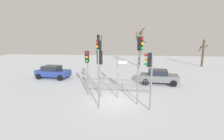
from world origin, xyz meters
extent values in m
plane|color=silver|center=(0.00, 0.00, 0.00)|extent=(60.00, 60.00, 0.00)
cylinder|color=slate|center=(-1.23, 0.72, 2.33)|extent=(0.11, 0.11, 4.67)
cube|color=black|center=(-1.31, 0.58, 4.12)|extent=(0.38, 0.34, 0.90)
sphere|color=red|center=(-1.42, 0.35, 4.42)|extent=(0.20, 0.20, 0.20)
sphere|color=orange|center=(-1.42, 0.35, 4.12)|extent=(0.20, 0.20, 0.20)
sphere|color=green|center=(-1.42, 0.35, 3.82)|extent=(0.20, 0.20, 0.20)
cylinder|color=slate|center=(2.47, -1.47, 1.98)|extent=(0.11, 0.11, 3.97)
cube|color=black|center=(2.32, -1.42, 3.42)|extent=(0.31, 0.37, 0.90)
sphere|color=red|center=(2.08, -1.34, 3.72)|extent=(0.20, 0.20, 0.20)
sphere|color=orange|center=(2.08, -1.34, 3.42)|extent=(0.20, 0.20, 0.20)
sphere|color=green|center=(2.08, -1.34, 3.12)|extent=(0.20, 0.20, 0.20)
cylinder|color=slate|center=(-1.02, -1.36, 2.03)|extent=(0.11, 0.11, 4.05)
cube|color=black|center=(-0.96, -1.20, 3.50)|extent=(0.38, 0.32, 0.90)
sphere|color=red|center=(-0.87, -0.97, 3.80)|extent=(0.20, 0.20, 0.20)
sphere|color=orange|center=(-0.87, -0.97, 3.50)|extent=(0.20, 0.20, 0.20)
sphere|color=green|center=(-0.87, -0.97, 3.20)|extent=(0.20, 0.20, 0.20)
cylinder|color=slate|center=(1.66, -0.50, 2.48)|extent=(0.11, 0.11, 4.97)
cube|color=black|center=(1.74, -0.64, 4.42)|extent=(0.39, 0.35, 0.90)
sphere|color=red|center=(1.86, -0.86, 4.72)|extent=(0.20, 0.20, 0.20)
sphere|color=orange|center=(1.86, -0.86, 4.42)|extent=(0.20, 0.20, 0.20)
sphere|color=green|center=(1.86, -0.86, 4.12)|extent=(0.20, 0.20, 0.20)
cylinder|color=slate|center=(-1.43, 2.00, 2.55)|extent=(0.11, 0.11, 5.09)
cube|color=black|center=(-1.54, 2.13, 4.54)|extent=(0.39, 0.37, 0.90)
sphere|color=red|center=(-1.69, 2.32, 4.84)|extent=(0.20, 0.20, 0.20)
sphere|color=orange|center=(-1.69, 2.32, 4.54)|extent=(0.20, 0.20, 0.20)
sphere|color=green|center=(-1.69, 2.32, 4.24)|extent=(0.20, 0.20, 0.20)
cylinder|color=slate|center=(-2.38, 1.16, 1.91)|extent=(0.11, 0.11, 3.81)
cube|color=black|center=(-2.36, 1.00, 3.26)|extent=(0.34, 0.26, 0.90)
sphere|color=red|center=(-2.32, 0.75, 3.56)|extent=(0.20, 0.20, 0.20)
sphere|color=orange|center=(-2.32, 0.75, 3.26)|extent=(0.20, 0.20, 0.20)
sphere|color=green|center=(-2.32, 0.75, 2.96)|extent=(0.20, 0.20, 0.20)
cylinder|color=slate|center=(0.12, 0.78, 1.61)|extent=(0.09, 0.09, 3.23)
cube|color=white|center=(0.52, 0.82, 2.88)|extent=(0.70, 0.10, 0.22)
cube|color=slate|center=(-0.01, 2.46, 1.05)|extent=(5.73, 0.44, 0.04)
cube|color=slate|center=(-0.01, 2.46, 0.12)|extent=(5.73, 0.44, 0.04)
cylinder|color=slate|center=(-2.78, 2.65, 0.53)|extent=(0.02, 0.02, 1.05)
cylinder|color=slate|center=(-2.60, 2.64, 0.53)|extent=(0.02, 0.02, 1.05)
cylinder|color=slate|center=(-2.42, 2.63, 0.53)|extent=(0.02, 0.02, 1.05)
cylinder|color=slate|center=(-2.24, 2.62, 0.53)|extent=(0.02, 0.02, 1.05)
cylinder|color=slate|center=(-2.06, 2.60, 0.53)|extent=(0.02, 0.02, 1.05)
cylinder|color=slate|center=(-1.89, 2.59, 0.53)|extent=(0.02, 0.02, 1.05)
cylinder|color=slate|center=(-1.71, 2.58, 0.53)|extent=(0.02, 0.02, 1.05)
cylinder|color=slate|center=(-1.53, 2.57, 0.53)|extent=(0.02, 0.02, 1.05)
cylinder|color=slate|center=(-1.35, 2.55, 0.53)|extent=(0.02, 0.02, 1.05)
cylinder|color=slate|center=(-1.17, 2.54, 0.53)|extent=(0.02, 0.02, 1.05)
cylinder|color=slate|center=(-0.99, 2.53, 0.53)|extent=(0.02, 0.02, 1.05)
cylinder|color=slate|center=(-0.81, 2.51, 0.53)|extent=(0.02, 0.02, 1.05)
cylinder|color=slate|center=(-0.63, 2.50, 0.53)|extent=(0.02, 0.02, 1.05)
cylinder|color=slate|center=(-0.45, 2.49, 0.53)|extent=(0.02, 0.02, 1.05)
cylinder|color=slate|center=(-0.28, 2.48, 0.53)|extent=(0.02, 0.02, 1.05)
cylinder|color=slate|center=(-0.10, 2.46, 0.53)|extent=(0.02, 0.02, 1.05)
cylinder|color=slate|center=(0.08, 2.45, 0.53)|extent=(0.02, 0.02, 1.05)
cylinder|color=slate|center=(0.26, 2.44, 0.53)|extent=(0.02, 0.02, 1.05)
cylinder|color=slate|center=(0.44, 2.43, 0.53)|extent=(0.02, 0.02, 1.05)
cylinder|color=slate|center=(0.62, 2.41, 0.53)|extent=(0.02, 0.02, 1.05)
cylinder|color=slate|center=(0.80, 2.40, 0.53)|extent=(0.02, 0.02, 1.05)
cylinder|color=slate|center=(0.98, 2.39, 0.53)|extent=(0.02, 0.02, 1.05)
cylinder|color=slate|center=(1.16, 2.38, 0.53)|extent=(0.02, 0.02, 1.05)
cylinder|color=slate|center=(1.33, 2.36, 0.53)|extent=(0.02, 0.02, 1.05)
cylinder|color=slate|center=(1.51, 2.35, 0.53)|extent=(0.02, 0.02, 1.05)
cylinder|color=slate|center=(1.69, 2.34, 0.53)|extent=(0.02, 0.02, 1.05)
cylinder|color=slate|center=(1.87, 2.33, 0.53)|extent=(0.02, 0.02, 1.05)
cylinder|color=slate|center=(2.05, 2.31, 0.53)|extent=(0.02, 0.02, 1.05)
cylinder|color=slate|center=(2.23, 2.30, 0.53)|extent=(0.02, 0.02, 1.05)
cylinder|color=slate|center=(2.41, 2.29, 0.53)|extent=(0.02, 0.02, 1.05)
cylinder|color=slate|center=(2.59, 2.28, 0.53)|extent=(0.02, 0.02, 1.05)
cylinder|color=slate|center=(2.77, 2.26, 0.53)|extent=(0.02, 0.02, 1.05)
cylinder|color=slate|center=(-2.87, 2.66, 0.53)|extent=(0.06, 0.06, 1.05)
cylinder|color=slate|center=(2.86, 2.26, 0.53)|extent=(0.06, 0.06, 1.05)
cube|color=navy|center=(-7.74, 6.42, 0.65)|extent=(3.99, 2.18, 0.65)
cube|color=#1E232D|center=(-7.89, 6.44, 1.20)|extent=(2.08, 1.73, 0.55)
cylinder|color=black|center=(-6.29, 7.09, 0.32)|extent=(0.66, 0.30, 0.64)
cylinder|color=black|center=(-6.52, 5.40, 0.32)|extent=(0.66, 0.30, 0.64)
cylinder|color=black|center=(-8.97, 7.44, 0.32)|extent=(0.66, 0.30, 0.64)
cylinder|color=black|center=(-9.19, 5.75, 0.32)|extent=(0.66, 0.30, 0.64)
cube|color=slate|center=(4.09, 5.25, 0.65)|extent=(3.93, 2.02, 0.65)
cube|color=#1E232D|center=(3.94, 5.26, 1.20)|extent=(2.02, 1.66, 0.55)
cylinder|color=black|center=(5.51, 5.98, 0.32)|extent=(0.66, 0.27, 0.64)
cylinder|color=black|center=(5.36, 4.29, 0.32)|extent=(0.66, 0.27, 0.64)
cylinder|color=black|center=(2.82, 6.21, 0.32)|extent=(0.66, 0.27, 0.64)
cylinder|color=black|center=(2.67, 4.52, 0.32)|extent=(0.66, 0.27, 0.64)
cylinder|color=#473828|center=(12.64, 16.41, 2.11)|extent=(0.32, 0.32, 4.23)
cylinder|color=#473828|center=(12.51, 16.90, 2.99)|extent=(1.10, 0.40, 1.38)
cylinder|color=#473828|center=(13.12, 16.40, 3.24)|extent=(0.12, 1.01, 0.62)
cylinder|color=#473828|center=(12.25, 16.61, 2.85)|extent=(0.54, 0.89, 0.64)
cylinder|color=#473828|center=(2.63, 15.80, 2.75)|extent=(0.35, 0.35, 5.49)
cylinder|color=#473828|center=(2.94, 15.78, 5.40)|extent=(0.19, 0.75, 0.94)
cylinder|color=#473828|center=(2.96, 15.10, 4.23)|extent=(1.52, 0.81, 1.17)
cylinder|color=#473828|center=(2.09, 15.74, 4.84)|extent=(0.25, 1.18, 1.20)
cylinder|color=#473828|center=(2.82, 16.35, 5.34)|extent=(1.22, 0.54, 1.60)
cylinder|color=#473828|center=(2.57, 16.31, 4.42)|extent=(1.10, 0.25, 0.88)
camera|label=1|loc=(1.01, -12.79, 5.02)|focal=28.29mm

